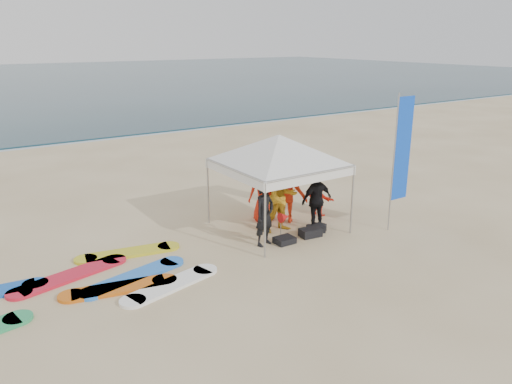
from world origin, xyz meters
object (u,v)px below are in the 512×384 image
at_px(person_black_b, 317,200).
at_px(person_seated, 319,199).
at_px(person_orange_a, 287,191).
at_px(person_orange_b, 264,191).
at_px(canopy_tent, 279,135).
at_px(person_black_a, 265,214).
at_px(feather_flag, 402,151).
at_px(person_yellow, 282,198).
at_px(marker_pennant, 284,217).
at_px(surfboard_spread, 87,284).

distance_m(person_black_b, person_seated, 1.15).
bearing_deg(person_black_b, person_orange_a, -68.25).
relative_size(person_orange_b, canopy_tent, 0.44).
height_order(person_black_a, feather_flag, feather_flag).
height_order(person_yellow, canopy_tent, canopy_tent).
xyz_separation_m(person_orange_b, person_seated, (1.62, -0.54, -0.40)).
relative_size(person_black_b, marker_pennant, 2.60).
bearing_deg(canopy_tent, person_seated, 6.08).
bearing_deg(person_seated, canopy_tent, 79.32).
bearing_deg(person_orange_b, feather_flag, 151.63).
bearing_deg(person_black_b, feather_flag, 149.04).
bearing_deg(marker_pennant, surfboard_spread, 179.80).
bearing_deg(marker_pennant, canopy_tent, 73.72).
distance_m(person_seated, marker_pennant, 1.90).
xyz_separation_m(person_black_b, person_orange_b, (-0.85, 1.32, 0.06)).
height_order(person_orange_b, canopy_tent, canopy_tent).
bearing_deg(feather_flag, person_orange_a, 136.21).
height_order(person_black_b, feather_flag, feather_flag).
bearing_deg(marker_pennant, feather_flag, -24.63).
xyz_separation_m(person_black_b, canopy_tent, (-0.86, 0.61, 1.79)).
xyz_separation_m(person_orange_a, marker_pennant, (-0.67, -0.79, -0.41)).
height_order(person_yellow, person_orange_b, person_yellow).
xyz_separation_m(person_seated, surfboard_spread, (-7.02, -0.65, -0.45)).
distance_m(person_black_a, canopy_tent, 2.18).
xyz_separation_m(person_orange_a, feather_flag, (2.19, -2.10, 1.29)).
bearing_deg(person_orange_b, person_orange_a, 155.70).
bearing_deg(person_orange_b, surfboard_spread, 26.92).
relative_size(person_black_a, surfboard_spread, 0.29).
bearing_deg(person_orange_b, person_black_a, 70.63).
distance_m(person_black_a, person_orange_a, 1.85).
height_order(person_black_a, person_orange_a, person_orange_a).
bearing_deg(person_orange_b, person_seated, 176.18).
bearing_deg(person_black_a, feather_flag, -30.76).
bearing_deg(feather_flag, person_orange_b, 137.10).
distance_m(canopy_tent, feather_flag, 3.30).
xyz_separation_m(person_black_a, person_orange_b, (0.99, 1.48, 0.07)).
distance_m(person_black_b, marker_pennant, 1.06).
bearing_deg(person_black_a, marker_pennant, 2.93).
relative_size(person_orange_a, surfboard_spread, 0.32).
height_order(person_seated, surfboard_spread, person_seated).
bearing_deg(person_black_b, person_yellow, -20.71).
relative_size(person_black_a, person_orange_a, 0.90).
bearing_deg(person_seated, person_black_a, 93.01).
bearing_deg(surfboard_spread, canopy_tent, 5.05).
height_order(person_yellow, person_orange_a, person_yellow).
distance_m(person_black_a, feather_flag, 4.09).
relative_size(person_orange_b, surfboard_spread, 0.31).
xyz_separation_m(person_orange_b, surfboard_spread, (-5.40, -1.19, -0.85)).
distance_m(person_orange_a, person_orange_b, 0.67).
bearing_deg(person_orange_b, canopy_tent, 103.57).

